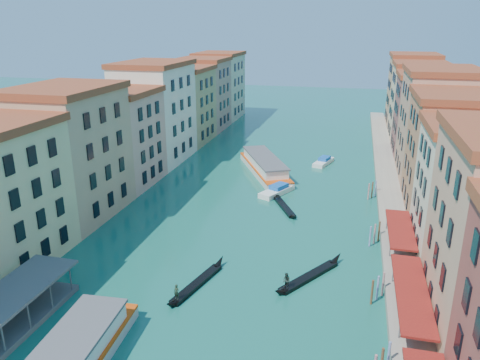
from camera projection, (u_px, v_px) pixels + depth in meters
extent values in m
cube|color=tan|center=(71.00, 156.00, 70.58)|extent=(12.00, 17.00, 19.00)
cube|color=brown|center=(62.00, 89.00, 67.36)|extent=(12.80, 17.40, 1.00)
cube|color=tan|center=(120.00, 140.00, 85.22)|extent=(12.00, 14.00, 16.50)
cube|color=brown|center=(116.00, 92.00, 82.41)|extent=(12.80, 14.40, 1.00)
cube|color=beige|center=(155.00, 114.00, 99.36)|extent=(12.00, 18.00, 20.00)
cube|color=brown|center=(152.00, 64.00, 95.98)|extent=(12.80, 18.40, 1.00)
cube|color=tan|center=(184.00, 107.00, 115.38)|extent=(12.00, 16.00, 17.50)
cube|color=brown|center=(182.00, 69.00, 112.40)|extent=(12.80, 16.40, 1.00)
cube|color=tan|center=(203.00, 96.00, 129.46)|extent=(12.00, 15.00, 18.50)
cube|color=brown|center=(203.00, 59.00, 126.32)|extent=(12.80, 15.40, 1.00)
cube|color=#CDB691|center=(220.00, 87.00, 144.08)|extent=(12.00, 17.00, 19.00)
cube|color=brown|center=(219.00, 54.00, 140.86)|extent=(12.80, 17.40, 1.00)
cube|color=beige|center=(471.00, 196.00, 57.70)|extent=(12.00, 14.00, 16.50)
cube|color=#B76F48|center=(451.00, 158.00, 71.24)|extent=(12.00, 16.00, 18.00)
cube|color=brown|center=(461.00, 95.00, 68.18)|extent=(12.80, 16.40, 1.00)
cube|color=tan|center=(436.00, 128.00, 86.54)|extent=(12.00, 18.00, 20.00)
cube|color=brown|center=(444.00, 70.00, 83.16)|extent=(12.80, 18.40, 1.00)
cube|color=#8F4D45|center=(424.00, 118.00, 102.10)|extent=(12.00, 15.00, 17.50)
cube|color=brown|center=(430.00, 75.00, 99.12)|extent=(12.80, 15.40, 1.00)
cube|color=#DEB98C|center=(417.00, 104.00, 116.18)|extent=(12.00, 16.00, 18.50)
cube|color=brown|center=(422.00, 64.00, 113.04)|extent=(12.80, 16.40, 1.00)
cube|color=tan|center=(411.00, 93.00, 131.18)|extent=(12.00, 17.00, 19.50)
cube|color=brown|center=(415.00, 55.00, 127.88)|extent=(12.80, 17.40, 1.00)
cube|color=gray|center=(387.00, 183.00, 85.91)|extent=(4.00, 140.00, 1.00)
cube|color=maroon|center=(412.00, 292.00, 46.93)|extent=(3.20, 15.30, 0.25)
cylinder|color=#565658|center=(399.00, 333.00, 43.05)|extent=(0.12, 0.12, 3.00)
cylinder|color=#565658|center=(393.00, 277.00, 52.42)|extent=(0.12, 0.12, 3.00)
cube|color=maroon|center=(400.00, 229.00, 61.17)|extent=(3.20, 12.60, 0.25)
cylinder|color=#565658|center=(390.00, 252.00, 58.12)|extent=(0.12, 0.12, 3.00)
cylinder|color=#565658|center=(387.00, 225.00, 65.83)|extent=(0.12, 0.12, 3.00)
cube|color=#565658|center=(11.00, 326.00, 45.98)|extent=(5.00, 16.00, 0.60)
cube|color=#565658|center=(6.00, 298.00, 44.95)|extent=(5.40, 16.40, 0.30)
cylinder|color=#51311B|center=(388.00, 357.00, 40.24)|extent=(0.24, 0.24, 3.20)
cylinder|color=#51311B|center=(372.00, 293.00, 49.70)|extent=(0.24, 0.24, 3.20)
cylinder|color=#51311B|center=(377.00, 289.00, 50.48)|extent=(0.24, 0.24, 3.20)
cylinder|color=#51311B|center=(383.00, 285.00, 51.27)|extent=(0.24, 0.24, 3.20)
cylinder|color=#51311B|center=(370.00, 238.00, 62.57)|extent=(0.24, 0.24, 3.20)
cylinder|color=#51311B|center=(375.00, 235.00, 63.35)|extent=(0.24, 0.24, 3.20)
cylinder|color=#51311B|center=(379.00, 232.00, 64.13)|extent=(0.24, 0.24, 3.20)
cylinder|color=#51311B|center=(369.00, 192.00, 79.10)|extent=(0.24, 0.24, 3.20)
cylinder|color=#51311B|center=(372.00, 191.00, 79.89)|extent=(0.24, 0.24, 3.20)
cylinder|color=#51311B|center=(376.00, 189.00, 80.67)|extent=(0.24, 0.24, 3.20)
cylinder|color=#51311B|center=(15.00, 292.00, 49.91)|extent=(0.24, 0.24, 3.20)
cube|color=#565658|center=(56.00, 359.00, 37.38)|extent=(5.90, 18.22, 0.27)
cube|color=silver|center=(265.00, 170.00, 93.40)|extent=(14.29, 21.99, 1.33)
cube|color=white|center=(265.00, 163.00, 92.94)|extent=(11.83, 17.79, 1.77)
cube|color=#565658|center=(265.00, 158.00, 92.60)|extent=(12.37, 18.43, 0.28)
cube|color=#DF4A0D|center=(265.00, 167.00, 93.20)|extent=(14.34, 22.02, 0.28)
cube|color=black|center=(197.00, 284.00, 53.56)|extent=(3.40, 9.23, 0.46)
cone|color=black|center=(220.00, 262.00, 57.71)|extent=(1.41, 2.23, 1.72)
cone|color=black|center=(170.00, 304.00, 49.19)|extent=(1.32, 1.88, 1.52)
imported|color=#203221|center=(177.00, 292.00, 49.97)|extent=(0.73, 0.57, 1.77)
cube|color=black|center=(309.00, 277.00, 55.03)|extent=(6.22, 8.79, 0.48)
cone|color=black|center=(336.00, 259.00, 58.39)|extent=(1.98, 2.34, 1.81)
cone|color=black|center=(279.00, 292.00, 51.43)|extent=(1.78, 2.03, 1.59)
imported|color=#222E26|center=(287.00, 281.00, 52.01)|extent=(1.14, 1.08, 1.86)
cube|color=black|center=(284.00, 206.00, 76.15)|extent=(5.14, 8.80, 0.46)
cone|color=black|center=(275.00, 193.00, 80.78)|extent=(1.75, 2.26, 1.73)
cone|color=black|center=(294.00, 217.00, 71.30)|extent=(1.59, 1.94, 1.52)
cube|color=white|center=(277.00, 191.00, 82.04)|extent=(5.58, 8.03, 0.89)
cube|color=blue|center=(279.00, 186.00, 82.19)|extent=(3.25, 3.86, 0.77)
cube|color=white|center=(323.00, 162.00, 99.17)|extent=(4.17, 7.39, 0.81)
cube|color=blue|center=(324.00, 159.00, 99.35)|extent=(2.61, 3.42, 0.70)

